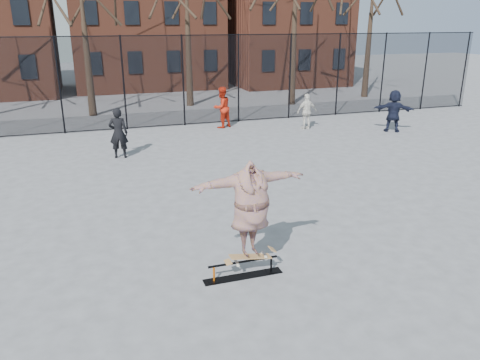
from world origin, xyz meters
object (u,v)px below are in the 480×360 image
object	(u,v)px
skate_rail	(243,270)
skateboard	(250,257)
bystander_red	(222,107)
bystander_navy	(394,111)
skater	(251,210)
bystander_black	(118,133)
bystander_white	(307,112)

from	to	relation	value
skate_rail	skateboard	size ratio (longest dim) A/B	1.77
bystander_red	skateboard	bearing A→B (deg)	49.60
skateboard	bystander_navy	bearing A→B (deg)	43.77
skater	bystander_black	bearing A→B (deg)	95.03
bystander_red	bystander_white	size ratio (longest dim) A/B	1.16
skater	skateboard	bearing A→B (deg)	0.00
skate_rail	bystander_red	world-z (taller)	bystander_red
skateboard	bystander_navy	size ratio (longest dim) A/B	0.48
skateboard	bystander_black	bearing A→B (deg)	100.42
skater	bystander_red	size ratio (longest dim) A/B	1.23
skate_rail	skateboard	distance (m)	0.29
skater	bystander_navy	world-z (taller)	skater
skater	bystander_white	world-z (taller)	skater
skate_rail	bystander_red	distance (m)	12.98
skater	bystander_red	distance (m)	12.93
skater	bystander_white	distance (m)	12.84
skate_rail	skateboard	bearing A→B (deg)	-0.00
skate_rail	bystander_black	size ratio (longest dim) A/B	0.87
skate_rail	bystander_white	size ratio (longest dim) A/B	0.98
skater	bystander_navy	size ratio (longest dim) A/B	1.23
bystander_red	bystander_navy	size ratio (longest dim) A/B	1.00
skater	bystander_white	size ratio (longest dim) A/B	1.42
bystander_black	bystander_navy	bearing A→B (deg)	-165.98
bystander_red	bystander_white	bearing A→B (deg)	129.83
bystander_red	bystander_navy	xyz separation A→B (m)	(6.77, -3.09, -0.00)
skate_rail	skateboard	world-z (taller)	skateboard
skater	bystander_red	xyz separation A→B (m)	(3.10, 12.54, -0.44)
skater	bystander_navy	bearing A→B (deg)	38.38
bystander_black	bystander_navy	size ratio (longest dim) A/B	0.98
bystander_red	bystander_navy	distance (m)	7.44
bystander_red	bystander_navy	bearing A→B (deg)	128.96
bystander_black	bystander_white	bearing A→B (deg)	-154.31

